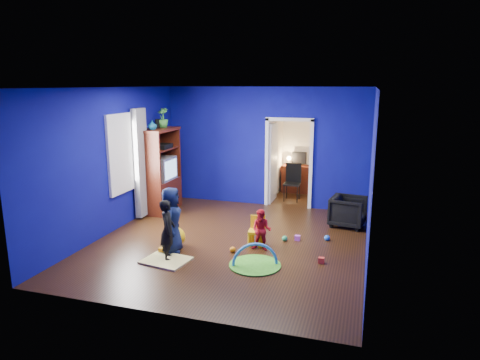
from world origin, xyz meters
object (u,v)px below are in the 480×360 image
(armchair, at_px, (348,211))
(tv_armoire, at_px, (160,170))
(vase, at_px, (152,125))
(folding_chair, at_px, (292,183))
(kid_chair, at_px, (256,233))
(child_navy, at_px, (171,220))
(study_desk, at_px, (298,179))
(child_black, at_px, (168,230))
(hopper_ball, at_px, (176,237))
(crt_tv, at_px, (162,169))
(play_mat, at_px, (255,265))
(toddler_red, at_px, (261,230))

(armchair, bearing_deg, tv_armoire, 100.50)
(vase, bearing_deg, folding_chair, 36.40)
(armchair, xyz_separation_m, tv_armoire, (-4.32, -0.10, 0.66))
(vase, relative_size, kid_chair, 0.42)
(folding_chair, bearing_deg, armchair, -48.10)
(child_navy, bearing_deg, armchair, -68.93)
(kid_chair, relative_size, study_desk, 0.57)
(tv_armoire, distance_m, study_desk, 3.97)
(child_black, distance_m, hopper_ball, 0.69)
(child_navy, height_order, kid_chair, child_navy)
(crt_tv, distance_m, play_mat, 3.94)
(armchair, bearing_deg, child_black, 142.55)
(hopper_ball, bearing_deg, tv_armoire, 122.95)
(toddler_red, height_order, play_mat, toddler_red)
(vase, xyz_separation_m, play_mat, (2.96, -2.15, -2.05))
(child_navy, distance_m, vase, 2.81)
(hopper_ball, xyz_separation_m, play_mat, (1.64, -0.42, -0.17))
(kid_chair, bearing_deg, study_desk, 83.16)
(vase, relative_size, crt_tv, 0.30)
(crt_tv, bearing_deg, vase, -97.59)
(child_navy, height_order, play_mat, child_navy)
(toddler_red, xyz_separation_m, study_desk, (-0.07, 4.48, -0.01))
(vase, relative_size, hopper_ball, 0.57)
(hopper_ball, bearing_deg, study_desk, 72.47)
(folding_chair, bearing_deg, study_desk, 90.00)
(toddler_red, bearing_deg, child_navy, -158.89)
(hopper_ball, bearing_deg, crt_tv, 122.14)
(toddler_red, distance_m, folding_chair, 3.52)
(child_navy, distance_m, tv_armoire, 2.68)
(child_black, relative_size, crt_tv, 1.51)
(crt_tv, height_order, play_mat, crt_tv)
(child_navy, xyz_separation_m, folding_chair, (1.45, 4.05, -0.14))
(toddler_red, xyz_separation_m, play_mat, (0.07, -0.70, -0.37))
(armchair, relative_size, folding_chair, 0.77)
(tv_armoire, height_order, folding_chair, tv_armoire)
(kid_chair, distance_m, play_mat, 0.96)
(child_black, relative_size, tv_armoire, 0.54)
(child_black, bearing_deg, toddler_red, -81.48)
(play_mat, height_order, folding_chair, folding_chair)
(child_black, relative_size, child_navy, 0.89)
(play_mat, bearing_deg, kid_chair, 103.57)
(hopper_ball, bearing_deg, play_mat, -14.41)
(child_black, bearing_deg, kid_chair, -72.91)
(child_black, bearing_deg, study_desk, -36.85)
(armchair, distance_m, vase, 4.67)
(crt_tv, relative_size, kid_chair, 1.40)
(child_black, xyz_separation_m, child_navy, (-0.09, 0.33, 0.07))
(crt_tv, bearing_deg, child_navy, -59.83)
(folding_chair, bearing_deg, crt_tv, -147.38)
(vase, distance_m, folding_chair, 3.85)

